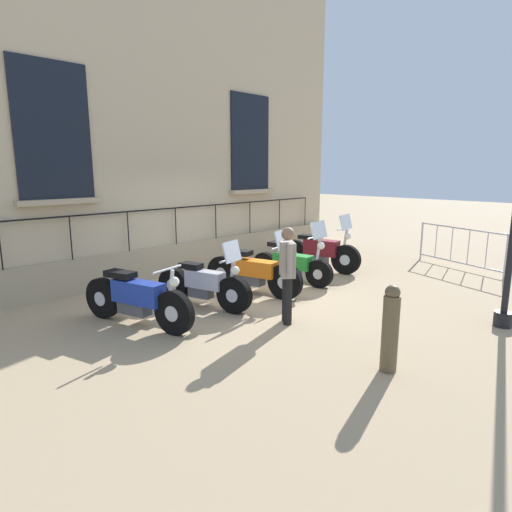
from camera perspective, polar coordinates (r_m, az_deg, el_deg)
name	(u,v)px	position (r m, az deg, el deg)	size (l,w,h in m)	color
ground_plane	(249,293)	(8.86, -0.86, -4.91)	(60.00, 60.00, 0.00)	tan
building_facade	(160,88)	(10.87, -12.50, 20.77)	(0.82, 11.92, 8.84)	#C6B28E
motorcycle_blue	(137,299)	(7.21, -15.40, -5.51)	(2.20, 0.81, 1.03)	black
motorcycle_silver	(204,285)	(7.94, -6.85, -3.86)	(2.00, 0.73, 1.28)	black
motorcycle_orange	(254,272)	(8.69, -0.33, -2.17)	(2.15, 0.80, 1.36)	black
motorcycle_green	(292,264)	(9.59, 4.78, -1.05)	(2.01, 0.70, 1.42)	black
motorcycle_maroon	(320,252)	(10.80, 8.46, 0.53)	(2.09, 0.74, 1.44)	black
crowd_barrier	(460,246)	(12.09, 25.24, 1.16)	(2.37, 0.87, 1.05)	#B7B7BF
bollard	(390,328)	(5.66, 17.26, -9.09)	(0.21, 0.21, 1.11)	brown
pedestrian_standing	(287,270)	(6.99, 4.15, -1.87)	(0.42, 0.40, 1.59)	black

